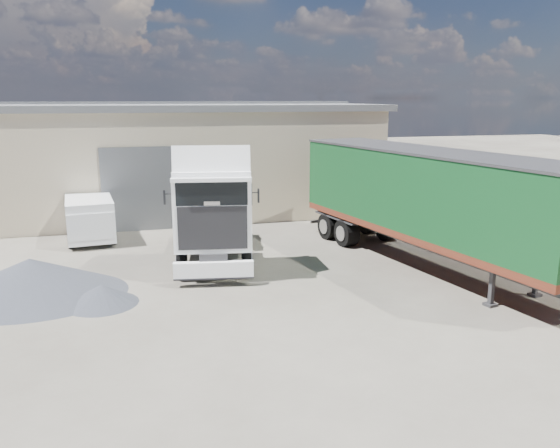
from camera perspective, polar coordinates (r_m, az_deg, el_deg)
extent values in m
plane|color=#2A2822|center=(15.06, -4.17, -8.82)|extent=(120.00, 120.00, 0.00)
cube|color=#C2B395|center=(30.11, -21.50, 6.22)|extent=(30.00, 12.00, 5.00)
cube|color=#515356|center=(29.96, -21.93, 11.26)|extent=(30.60, 12.60, 0.30)
cube|color=#515356|center=(24.04, -13.42, 3.58)|extent=(4.00, 0.08, 3.60)
cube|color=#515356|center=(29.96, -21.96, 11.64)|extent=(30.60, 0.40, 0.15)
cube|color=#964626|center=(24.60, 20.23, 2.04)|extent=(0.35, 26.00, 2.50)
cylinder|color=black|center=(17.52, -6.88, -3.97)|extent=(2.45, 1.36, 1.00)
cylinder|color=black|center=(20.71, -6.70, -1.30)|extent=(2.50, 1.37, 1.00)
cylinder|color=black|center=(21.99, -6.64, -0.46)|extent=(2.50, 1.37, 1.00)
cube|color=#2D2D30|center=(19.62, -6.78, -1.06)|extent=(1.84, 6.29, 0.28)
cube|color=white|center=(16.66, -6.94, -4.80)|extent=(2.42, 0.62, 0.52)
cube|color=white|center=(17.44, -7.00, 1.54)|extent=(2.68, 2.52, 2.31)
cube|color=black|center=(16.46, -7.05, -0.42)|extent=(2.06, 0.39, 1.32)
cube|color=black|center=(16.27, -7.15, 3.16)|extent=(2.11, 0.39, 0.71)
cube|color=white|center=(17.40, -7.12, 6.47)|extent=(2.61, 2.18, 1.16)
cube|color=#0C5848|center=(17.93, -10.75, 0.87)|extent=(0.12, 0.70, 1.04)
cube|color=#0C5848|center=(17.87, -3.15, 1.04)|extent=(0.12, 0.70, 1.04)
cylinder|color=#2D2D30|center=(20.76, -6.73, 0.29)|extent=(1.19, 1.19, 0.11)
cube|color=#2D2D30|center=(16.10, 21.25, -6.19)|extent=(0.35, 0.35, 1.08)
cube|color=#2D2D30|center=(17.40, 25.22, -5.14)|extent=(0.35, 0.35, 1.08)
cylinder|color=black|center=(22.26, 8.22, -0.29)|extent=(2.66, 1.52, 1.04)
cube|color=#2D2D30|center=(19.13, 14.97, -1.68)|extent=(3.11, 11.69, 0.34)
cube|color=#5E2115|center=(19.06, 15.03, -0.74)|extent=(4.74, 12.03, 0.24)
cube|color=black|center=(18.79, 15.28, 3.39)|extent=(4.74, 12.03, 2.55)
cube|color=#2D2D30|center=(18.62, 15.52, 7.32)|extent=(4.81, 12.09, 0.08)
cylinder|color=black|center=(22.26, -19.04, -1.46)|extent=(1.81, 0.79, 0.60)
cylinder|color=black|center=(25.11, -19.31, 0.11)|extent=(1.81, 0.79, 0.60)
cube|color=white|center=(23.55, -19.30, 0.93)|extent=(2.17, 4.36, 1.55)
cube|color=white|center=(21.86, -19.13, -0.07)|extent=(1.77, 1.00, 1.01)
cube|color=black|center=(21.93, -19.25, 1.31)|extent=(1.60, 0.24, 0.55)
cone|color=black|center=(17.33, -24.57, -5.08)|extent=(5.56, 5.56, 1.12)
cone|color=black|center=(16.05, -18.15, -6.99)|extent=(2.08, 2.08, 0.56)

